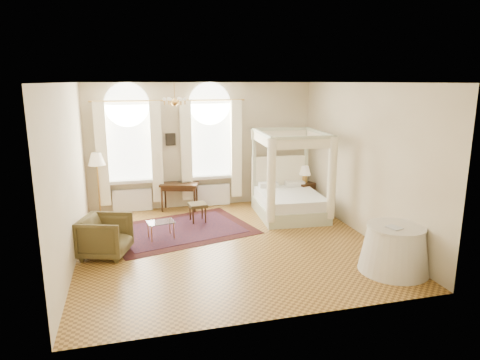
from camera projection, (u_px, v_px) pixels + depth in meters
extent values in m
plane|color=#AA7931|center=(229.00, 244.00, 8.95)|extent=(6.00, 6.00, 0.00)
plane|color=beige|center=(203.00, 146.00, 11.40)|extent=(6.00, 0.00, 6.00)
plane|color=beige|center=(279.00, 209.00, 5.75)|extent=(6.00, 0.00, 6.00)
plane|color=beige|center=(69.00, 175.00, 7.83)|extent=(0.00, 6.00, 6.00)
plane|color=beige|center=(362.00, 160.00, 9.32)|extent=(0.00, 6.00, 6.00)
plane|color=white|center=(228.00, 83.00, 8.20)|extent=(6.00, 6.00, 0.00)
cube|color=white|center=(129.00, 143.00, 10.87)|extent=(1.10, 0.04, 1.90)
cylinder|color=white|center=(127.00, 105.00, 10.65)|extent=(1.10, 0.04, 1.10)
cube|color=white|center=(131.00, 181.00, 11.01)|extent=(1.32, 0.24, 0.08)
cube|color=white|center=(102.00, 155.00, 10.60)|extent=(0.28, 0.14, 2.60)
cube|color=white|center=(157.00, 152.00, 10.93)|extent=(0.28, 0.14, 2.60)
cube|color=white|center=(132.00, 200.00, 11.14)|extent=(1.00, 0.12, 0.58)
cube|color=white|center=(210.00, 140.00, 11.39)|extent=(1.10, 0.04, 1.90)
cylinder|color=white|center=(210.00, 104.00, 11.18)|extent=(1.10, 0.04, 1.10)
cube|color=white|center=(211.00, 177.00, 11.53)|extent=(1.32, 0.24, 0.08)
cube|color=white|center=(186.00, 151.00, 11.12)|extent=(0.28, 0.14, 2.60)
cube|color=white|center=(236.00, 149.00, 11.45)|extent=(0.28, 0.14, 2.60)
cube|color=white|center=(212.00, 195.00, 11.66)|extent=(1.00, 0.12, 0.58)
cylinder|color=#B7883D|center=(174.00, 92.00, 9.16)|extent=(0.02, 0.02, 0.40)
sphere|color=#B7883D|center=(175.00, 102.00, 9.21)|extent=(0.16, 0.16, 0.16)
sphere|color=beige|center=(185.00, 99.00, 9.24)|extent=(0.07, 0.07, 0.07)
sphere|color=beige|center=(179.00, 99.00, 9.40)|extent=(0.07, 0.07, 0.07)
sphere|color=beige|center=(169.00, 99.00, 9.34)|extent=(0.07, 0.07, 0.07)
sphere|color=beige|center=(164.00, 99.00, 9.14)|extent=(0.07, 0.07, 0.07)
sphere|color=beige|center=(170.00, 100.00, 8.98)|extent=(0.07, 0.07, 0.07)
sphere|color=beige|center=(181.00, 99.00, 9.04)|extent=(0.07, 0.07, 0.07)
cube|color=black|center=(171.00, 139.00, 11.12)|extent=(0.26, 0.03, 0.32)
cube|color=black|center=(255.00, 133.00, 11.67)|extent=(0.22, 0.03, 0.26)
cube|color=#B9BE9B|center=(289.00, 209.00, 10.81)|extent=(1.69, 2.03, 0.33)
cube|color=silver|center=(290.00, 198.00, 10.75)|extent=(1.59, 1.93, 0.26)
cube|color=white|center=(280.00, 176.00, 11.55)|extent=(1.55, 0.19, 1.10)
cube|color=#B9BE9B|center=(254.00, 169.00, 11.35)|extent=(0.09, 0.09, 2.10)
cube|color=#B9BE9B|center=(306.00, 167.00, 11.61)|extent=(0.09, 0.09, 2.10)
cube|color=#B9BE9B|center=(271.00, 185.00, 9.62)|extent=(0.09, 0.09, 2.10)
cube|color=#B9BE9B|center=(332.00, 182.00, 9.87)|extent=(0.09, 0.09, 2.10)
cube|color=#B9BE9B|center=(281.00, 129.00, 11.24)|extent=(1.55, 0.19, 0.07)
cube|color=#B9BE9B|center=(303.00, 138.00, 9.51)|extent=(1.55, 0.19, 0.07)
cube|color=#B9BE9B|center=(262.00, 134.00, 10.25)|extent=(0.22, 1.92, 0.07)
cube|color=#B9BE9B|center=(320.00, 132.00, 10.50)|extent=(0.22, 1.92, 0.07)
cube|color=white|center=(281.00, 134.00, 11.27)|extent=(1.61, 0.16, 0.26)
cube|color=white|center=(303.00, 143.00, 9.54)|extent=(1.61, 0.16, 0.26)
cube|color=white|center=(262.00, 139.00, 10.28)|extent=(0.18, 1.97, 0.26)
cube|color=white|center=(319.00, 137.00, 10.53)|extent=(0.18, 1.97, 0.26)
cylinder|color=white|center=(271.00, 181.00, 9.60)|extent=(0.20, 0.20, 1.92)
cylinder|color=white|center=(332.00, 178.00, 9.85)|extent=(0.20, 0.20, 1.92)
cube|color=#3D2310|center=(304.00, 194.00, 11.65)|extent=(0.57, 0.54, 0.65)
cylinder|color=#B7883D|center=(305.00, 178.00, 11.58)|extent=(0.13, 0.13, 0.22)
cone|color=beige|center=(305.00, 170.00, 11.53)|extent=(0.31, 0.31, 0.24)
cube|color=#3D2310|center=(179.00, 184.00, 11.16)|extent=(1.07, 0.77, 0.06)
cube|color=#3D2310|center=(179.00, 188.00, 11.18)|extent=(0.95, 0.65, 0.10)
cylinder|color=#3D2310|center=(165.00, 195.00, 11.45)|extent=(0.05, 0.05, 0.68)
cylinder|color=#3D2310|center=(197.00, 196.00, 11.41)|extent=(0.05, 0.05, 0.68)
cylinder|color=#3D2310|center=(162.00, 199.00, 11.07)|extent=(0.05, 0.05, 0.68)
cylinder|color=#3D2310|center=(195.00, 200.00, 11.04)|extent=(0.05, 0.05, 0.68)
imported|color=black|center=(185.00, 181.00, 11.30)|extent=(0.41, 0.32, 0.03)
cube|color=#493E1F|center=(198.00, 205.00, 10.26)|extent=(0.44, 0.44, 0.08)
cylinder|color=#3D2310|center=(193.00, 217.00, 10.13)|extent=(0.04, 0.04, 0.38)
cylinder|color=#3D2310|center=(206.00, 215.00, 10.23)|extent=(0.04, 0.04, 0.38)
cylinder|color=#3D2310|center=(190.00, 213.00, 10.40)|extent=(0.04, 0.04, 0.38)
cylinder|color=#3D2310|center=(202.00, 212.00, 10.51)|extent=(0.04, 0.04, 0.38)
imported|color=#4A3E1F|center=(106.00, 236.00, 8.26)|extent=(1.11, 1.09, 0.80)
cube|color=white|center=(161.00, 222.00, 9.19)|extent=(0.62, 0.48, 0.02)
cylinder|color=#B7883D|center=(152.00, 234.00, 8.99)|extent=(0.02, 0.02, 0.37)
cylinder|color=#B7883D|center=(174.00, 231.00, 9.19)|extent=(0.02, 0.02, 0.37)
cylinder|color=#B7883D|center=(148.00, 230.00, 9.27)|extent=(0.02, 0.02, 0.37)
cylinder|color=#B7883D|center=(170.00, 226.00, 9.47)|extent=(0.02, 0.02, 0.37)
cylinder|color=#B7883D|center=(101.00, 215.00, 10.82)|extent=(0.28, 0.28, 0.03)
cylinder|color=#B7883D|center=(99.00, 189.00, 10.66)|extent=(0.04, 0.04, 1.42)
cone|color=beige|center=(96.00, 159.00, 10.49)|extent=(0.42, 0.42, 0.30)
cube|color=#3C130E|center=(181.00, 230.00, 9.78)|extent=(3.59, 2.97, 0.01)
cube|color=black|center=(181.00, 230.00, 9.78)|extent=(3.00, 2.37, 0.01)
cone|color=white|center=(394.00, 250.00, 7.61)|extent=(1.23, 1.23, 0.80)
cylinder|color=white|center=(396.00, 227.00, 7.52)|extent=(1.01, 1.01, 0.04)
imported|color=black|center=(390.00, 229.00, 7.35)|extent=(0.24, 0.29, 0.02)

